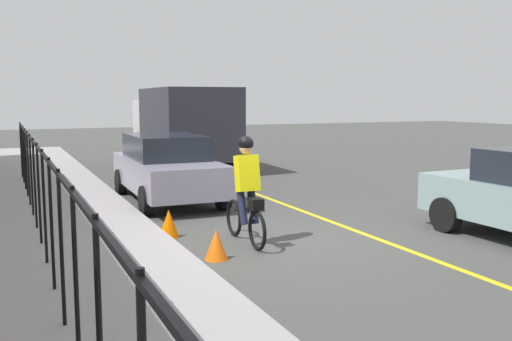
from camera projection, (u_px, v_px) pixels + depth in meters
ground_plane at (283, 242)px, 9.62m from camera, size 80.00×80.00×0.00m
lane_line_centre at (361, 233)px, 10.27m from camera, size 36.00×0.12×0.01m
sidewalk at (75, 261)px, 8.22m from camera, size 40.00×3.20×0.15m
iron_fence at (38, 174)px, 8.81m from camera, size 16.74×0.04×1.60m
cyclist_lead at (247, 191)px, 9.38m from camera, size 1.71×0.37×1.83m
parked_sedan_rear at (167, 167)px, 13.38m from camera, size 4.43×1.98×1.58m
box_truck_background at (182, 124)px, 19.78m from camera, size 6.80×2.76×2.78m
traffic_cone_near at (216, 245)px, 8.55m from camera, size 0.36×0.36×0.46m
traffic_cone_far at (169, 223)px, 9.92m from camera, size 0.36×0.36×0.50m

